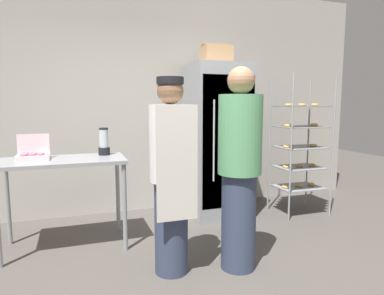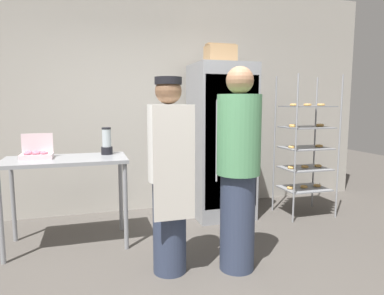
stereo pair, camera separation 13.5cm
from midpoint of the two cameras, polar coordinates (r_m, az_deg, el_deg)
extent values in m
plane|color=#4C4742|center=(2.90, 4.16, -22.61)|extent=(14.00, 14.00, 0.00)
cube|color=#ADA89E|center=(4.71, -5.70, 8.07)|extent=(6.40, 0.12, 3.02)
cube|color=gray|center=(4.39, 5.72, 1.04)|extent=(0.73, 0.71, 1.93)
cube|color=gray|center=(4.07, 7.57, 0.79)|extent=(0.67, 0.02, 1.59)
cylinder|color=silver|center=(3.97, 5.11, 1.07)|extent=(0.02, 0.02, 0.95)
cylinder|color=#93969B|center=(4.28, 17.74, -0.37)|extent=(0.02, 0.02, 1.80)
cylinder|color=#93969B|center=(4.66, 24.08, -0.06)|extent=(0.02, 0.02, 1.80)
cylinder|color=#93969B|center=(4.69, 14.38, 0.39)|extent=(0.02, 0.02, 1.80)
cylinder|color=#93969B|center=(5.04, 20.48, 0.63)|extent=(0.02, 0.02, 1.80)
cube|color=gray|center=(4.76, 18.94, -6.44)|extent=(0.58, 0.45, 0.01)
torus|color=#DBA351|center=(4.64, 16.92, -6.44)|extent=(0.09, 0.09, 0.03)
torus|color=#DBA351|center=(4.75, 18.95, -6.19)|extent=(0.09, 0.09, 0.03)
torus|color=#DBA351|center=(4.87, 20.88, -5.95)|extent=(0.09, 0.09, 0.03)
cube|color=gray|center=(4.70, 19.07, -3.29)|extent=(0.58, 0.45, 0.01)
torus|color=#DBA351|center=(4.58, 17.04, -3.20)|extent=(0.09, 0.09, 0.03)
torus|color=#DBA351|center=(4.70, 19.08, -3.03)|extent=(0.09, 0.09, 0.03)
torus|color=#DBA351|center=(4.82, 21.03, -2.86)|extent=(0.09, 0.09, 0.03)
cube|color=gray|center=(4.66, 19.21, -0.07)|extent=(0.58, 0.45, 0.01)
torus|color=#DBA351|center=(4.54, 17.17, 0.09)|extent=(0.10, 0.10, 0.03)
torus|color=#DBA351|center=(4.78, 21.18, 0.26)|extent=(0.10, 0.10, 0.03)
cube|color=gray|center=(4.64, 19.35, 3.19)|extent=(0.58, 0.45, 0.01)
torus|color=#DBA351|center=(4.52, 17.30, 3.48)|extent=(0.10, 0.10, 0.03)
torus|color=#DBA351|center=(4.76, 21.33, 3.49)|extent=(0.10, 0.10, 0.03)
cube|color=gray|center=(4.63, 19.49, 6.47)|extent=(0.58, 0.45, 0.01)
torus|color=#DBA351|center=(4.51, 17.42, 6.81)|extent=(0.10, 0.10, 0.03)
torus|color=#DBA351|center=(4.63, 19.50, 6.73)|extent=(0.10, 0.10, 0.03)
torus|color=#DBA351|center=(4.75, 21.48, 6.65)|extent=(0.10, 0.10, 0.03)
cube|color=gray|center=(3.62, -19.32, -1.97)|extent=(1.19, 0.62, 0.04)
cylinder|color=gray|center=(3.53, -28.35, -10.23)|extent=(0.04, 0.04, 0.87)
cylinder|color=gray|center=(3.48, -9.89, -9.71)|extent=(0.04, 0.04, 0.87)
cylinder|color=gray|center=(4.04, -26.83, -7.97)|extent=(0.04, 0.04, 0.87)
cylinder|color=gray|center=(3.99, -10.84, -7.47)|extent=(0.04, 0.04, 0.87)
cube|color=silver|center=(3.67, -23.53, -1.38)|extent=(0.30, 0.19, 0.05)
cube|color=silver|center=(3.75, -23.45, 0.69)|extent=(0.29, 0.01, 0.19)
torus|color=#C66B84|center=(3.63, -24.79, -0.93)|extent=(0.07, 0.07, 0.02)
torus|color=#C66B84|center=(3.63, -23.62, -0.88)|extent=(0.07, 0.07, 0.02)
torus|color=#C66B84|center=(3.62, -22.44, -0.84)|extent=(0.07, 0.07, 0.02)
torus|color=#C66B84|center=(3.71, -24.64, -0.77)|extent=(0.07, 0.07, 0.02)
torus|color=#C66B84|center=(3.70, -23.49, -0.73)|extent=(0.07, 0.07, 0.02)
cylinder|color=black|center=(3.76, -13.01, -0.51)|extent=(0.12, 0.12, 0.08)
cylinder|color=#B2BCC1|center=(3.74, -13.07, 1.54)|extent=(0.09, 0.09, 0.19)
cylinder|color=black|center=(3.73, -13.11, 3.13)|extent=(0.10, 0.10, 0.02)
cube|color=tan|center=(4.43, 5.64, 15.10)|extent=(0.36, 0.26, 0.22)
cube|color=#A58057|center=(4.44, 5.66, 16.66)|extent=(0.36, 0.14, 0.02)
cylinder|color=#333D56|center=(3.00, -2.45, -13.04)|extent=(0.28, 0.28, 0.80)
cylinder|color=silver|center=(2.83, -2.53, 0.74)|extent=(0.35, 0.35, 0.64)
sphere|color=brown|center=(2.82, -2.58, 9.40)|extent=(0.22, 0.22, 0.22)
cube|color=beige|center=(2.68, -1.53, -2.70)|extent=(0.33, 0.02, 0.92)
cylinder|color=black|center=(2.82, -2.59, 11.06)|extent=(0.22, 0.22, 0.06)
cylinder|color=#333D56|center=(3.08, 8.84, -12.17)|extent=(0.30, 0.30, 0.85)
cylinder|color=#569966|center=(2.91, 9.14, 2.10)|extent=(0.37, 0.37, 0.67)
sphere|color=#9E7051|center=(2.91, 9.32, 11.01)|extent=(0.23, 0.23, 0.23)
camera|label=1|loc=(0.07, -88.79, 0.16)|focal=32.00mm
camera|label=2|loc=(0.07, 91.21, -0.16)|focal=32.00mm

